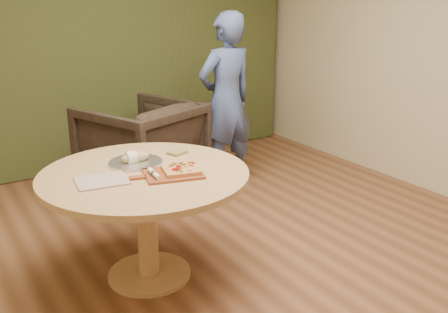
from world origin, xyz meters
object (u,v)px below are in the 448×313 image
pizza_paddle (171,174)px  person_standing (226,100)px  flatbread_pizza (181,169)px  armchair (142,143)px  serving_tray (136,162)px  cutlery_roll (154,174)px  bread_roll (134,157)px  pedestal_table (145,192)px

pizza_paddle → person_standing: 1.90m
flatbread_pizza → armchair: (0.41, 1.60, -0.29)m
serving_tray → person_standing: person_standing is taller
cutlery_roll → pizza_paddle: bearing=3.0°
serving_tray → bread_roll: bread_roll is taller
pedestal_table → pizza_paddle: 0.24m
pizza_paddle → flatbread_pizza: 0.07m
pedestal_table → cutlery_roll: cutlery_roll is taller
flatbread_pizza → person_standing: (1.22, 1.40, 0.07)m
pedestal_table → bread_roll: (0.01, 0.19, 0.18)m
flatbread_pizza → person_standing: person_standing is taller
serving_tray → armchair: bearing=65.7°
cutlery_roll → armchair: (0.59, 1.59, -0.29)m
bread_roll → cutlery_roll: bearing=-90.8°
armchair → person_standing: bearing=144.5°
bread_roll → armchair: 1.43m
armchair → pedestal_table: bearing=46.5°
flatbread_pizza → serving_tray: size_ratio=0.75×
pedestal_table → bread_roll: bearing=87.1°
armchair → serving_tray: bearing=44.3°
pizza_paddle → armchair: size_ratio=0.49×
serving_tray → bread_roll: (-0.01, 0.00, 0.04)m
cutlery_roll → pedestal_table: bearing=97.2°
pedestal_table → serving_tray: serving_tray is taller
cutlery_roll → bread_roll: bread_roll is taller
cutlery_roll → flatbread_pizza: bearing=2.6°
pedestal_table → armchair: 1.57m
bread_roll → pizza_paddle: bearing=-71.7°
pedestal_table → armchair: size_ratio=1.38×
pizza_paddle → armchair: bearing=87.5°
pedestal_table → person_standing: (1.41, 1.25, 0.23)m
person_standing → serving_tray: bearing=33.3°
cutlery_roll → bread_roll: 0.33m
serving_tray → armchair: 1.42m
pizza_paddle → cutlery_roll: (-0.11, 0.00, 0.02)m
pizza_paddle → bread_roll: (-0.11, 0.33, 0.04)m
pedestal_table → bread_roll: 0.26m
pizza_paddle → pedestal_table: bearing=143.2°
serving_tray → pedestal_table: bearing=-95.6°
pizza_paddle → armchair: 1.69m
cutlery_roll → serving_tray: bearing=92.9°
pedestal_table → flatbread_pizza: (0.19, -0.15, 0.17)m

